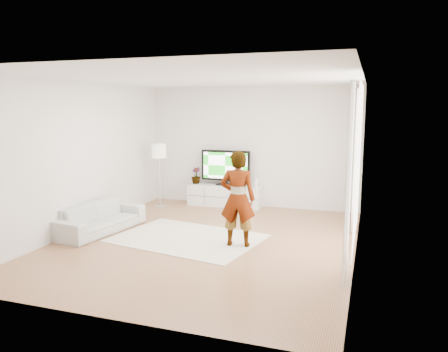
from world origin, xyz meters
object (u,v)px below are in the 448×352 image
(media_console, at_px, (225,195))
(rug, at_px, (187,238))
(sofa, at_px, (100,218))
(floor_lamp, at_px, (159,154))
(player, at_px, (238,199))
(television, at_px, (226,166))

(media_console, relative_size, rug, 0.70)
(sofa, xyz_separation_m, floor_lamp, (0.12, 2.23, 0.99))
(rug, height_order, player, player)
(media_console, xyz_separation_m, television, (0.00, 0.03, 0.70))
(rug, distance_m, player, 1.27)
(rug, bearing_deg, sofa, -175.88)
(rug, xyz_separation_m, sofa, (-1.72, -0.12, 0.26))
(player, height_order, floor_lamp, player)
(television, height_order, floor_lamp, floor_lamp)
(rug, height_order, sofa, sofa)
(floor_lamp, bearing_deg, media_console, 23.57)
(media_console, relative_size, floor_lamp, 1.18)
(media_console, distance_m, player, 3.12)
(sofa, height_order, floor_lamp, floor_lamp)
(rug, distance_m, floor_lamp, 2.93)
(floor_lamp, bearing_deg, television, 24.51)
(television, relative_size, floor_lamp, 0.80)
(media_console, height_order, rug, media_console)
(rug, distance_m, sofa, 1.75)
(player, height_order, sofa, player)
(media_console, distance_m, sofa, 3.23)
(player, relative_size, sofa, 0.87)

